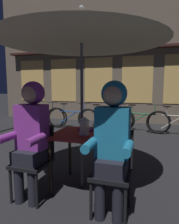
{
  "coord_description": "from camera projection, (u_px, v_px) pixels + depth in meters",
  "views": [
    {
      "loc": [
        0.85,
        -2.37,
        1.33
      ],
      "look_at": [
        0.0,
        0.33,
        0.97
      ],
      "focal_mm": 31.69,
      "sensor_mm": 36.0,
      "label": 1
    }
  ],
  "objects": [
    {
      "name": "chair_left",
      "position": [
        35.0,
        157.0,
        2.4
      ],
      "size": [
        0.4,
        0.4,
        0.87
      ],
      "color": "black",
      "rests_on": "ground_plane"
    },
    {
      "name": "person_left_hooded",
      "position": [
        31.0,
        129.0,
        2.3
      ],
      "size": [
        0.45,
        0.56,
        1.4
      ],
      "color": "black",
      "rests_on": "ground_plane"
    },
    {
      "name": "bicycle_third",
      "position": [
        105.0,
        119.0,
        6.05
      ],
      "size": [
        1.67,
        0.24,
        0.84
      ],
      "color": "black",
      "rests_on": "ground_plane"
    },
    {
      "name": "chair_right",
      "position": [
        113.0,
        166.0,
        2.11
      ],
      "size": [
        0.4,
        0.4,
        0.87
      ],
      "color": "black",
      "rests_on": "ground_plane"
    },
    {
      "name": "bicycle_fourth",
      "position": [
        141.0,
        120.0,
        5.89
      ],
      "size": [
        1.67,
        0.29,
        0.84
      ],
      "color": "black",
      "rests_on": "ground_plane"
    },
    {
      "name": "lantern",
      "position": [
        84.0,
        125.0,
        2.46
      ],
      "size": [
        0.11,
        0.11,
        0.23
      ],
      "color": "white",
      "rests_on": "cafe_table"
    },
    {
      "name": "book",
      "position": [
        87.0,
        130.0,
        2.71
      ],
      "size": [
        0.24,
        0.2,
        0.02
      ],
      "primitive_type": "cube",
      "rotation": [
        0.0,
        0.0,
        -0.36
      ],
      "color": "#661E7A",
      "rests_on": "cafe_table"
    },
    {
      "name": "person_right_hooded",
      "position": [
        112.0,
        135.0,
        2.01
      ],
      "size": [
        0.45,
        0.56,
        1.4
      ],
      "color": "black",
      "rests_on": "ground_plane"
    },
    {
      "name": "cafe_table",
      "position": [
        82.0,
        140.0,
        2.59
      ],
      "size": [
        0.72,
        0.72,
        0.74
      ],
      "color": "maroon",
      "rests_on": "ground_plane"
    },
    {
      "name": "bicycle_fifth",
      "position": [
        177.0,
        123.0,
        5.43
      ],
      "size": [
        1.68,
        0.22,
        0.84
      ],
      "color": "black",
      "rests_on": "ground_plane"
    },
    {
      "name": "bicycle_nearest",
      "position": [
        43.0,
        116.0,
        6.76
      ],
      "size": [
        1.68,
        0.09,
        0.84
      ],
      "color": "black",
      "rests_on": "ground_plane"
    },
    {
      "name": "patio_umbrella",
      "position": [
        81.0,
        27.0,
        2.41
      ],
      "size": [
        2.1,
        2.1,
        2.31
      ],
      "color": "#4C4C51",
      "rests_on": "ground_plane"
    },
    {
      "name": "ground_plane",
      "position": [
        82.0,
        186.0,
        2.67
      ],
      "size": [
        60.0,
        60.0,
        0.0
      ],
      "primitive_type": "plane",
      "color": "#232326"
    },
    {
      "name": "shopfront_building",
      "position": [
        119.0,
        41.0,
        7.51
      ],
      "size": [
        10.0,
        0.93,
        6.2
      ],
      "color": "#6B5B4C",
      "rests_on": "ground_plane"
    },
    {
      "name": "bicycle_second",
      "position": [
        72.0,
        118.0,
        6.38
      ],
      "size": [
        1.68,
        0.18,
        0.84
      ],
      "color": "black",
      "rests_on": "ground_plane"
    }
  ]
}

